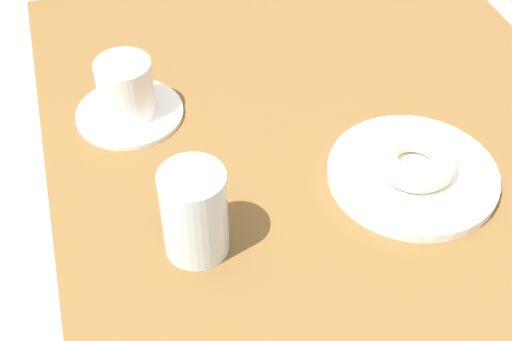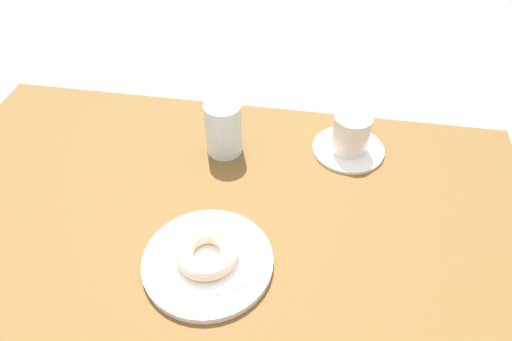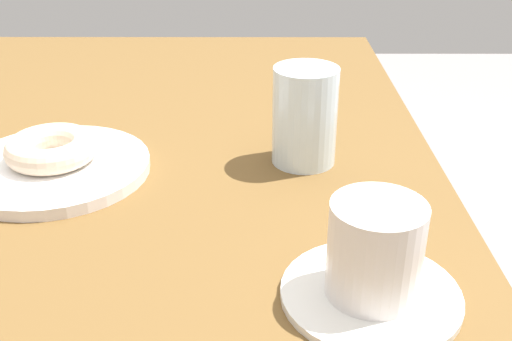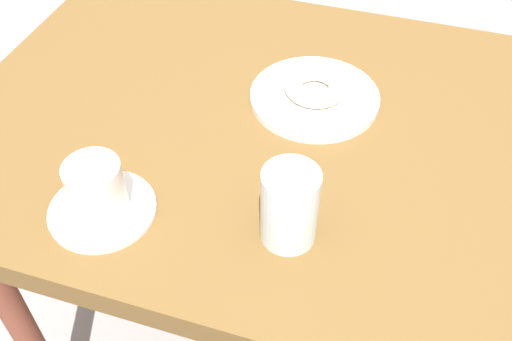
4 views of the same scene
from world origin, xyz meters
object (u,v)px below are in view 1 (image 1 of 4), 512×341
(plate_sugar_ring, at_px, (412,174))
(donut_sugar_ring, at_px, (415,160))
(water_glass, at_px, (194,213))
(coffee_cup, at_px, (127,94))

(plate_sugar_ring, relative_size, donut_sugar_ring, 2.10)
(donut_sugar_ring, height_order, water_glass, water_glass)
(plate_sugar_ring, relative_size, water_glass, 1.88)
(plate_sugar_ring, height_order, donut_sugar_ring, donut_sugar_ring)
(plate_sugar_ring, distance_m, donut_sugar_ring, 0.02)
(donut_sugar_ring, bearing_deg, plate_sugar_ring, 0.00)
(plate_sugar_ring, bearing_deg, donut_sugar_ring, 0.00)
(plate_sugar_ring, distance_m, coffee_cup, 0.38)
(water_glass, bearing_deg, donut_sugar_ring, -83.50)
(plate_sugar_ring, xyz_separation_m, donut_sugar_ring, (0.00, 0.00, 0.02))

